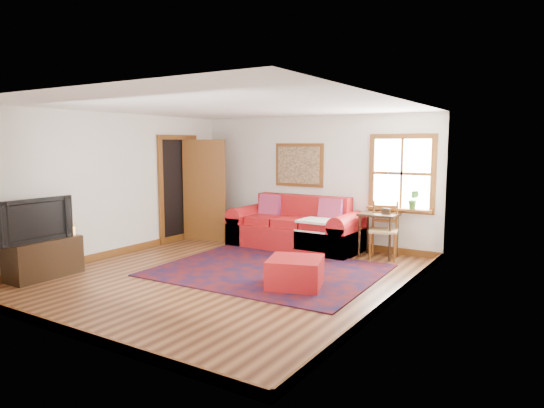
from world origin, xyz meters
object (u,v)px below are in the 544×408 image
Objects in this scene: side_table at (379,221)px; media_cabinet at (44,258)px; red_leather_sofa at (296,231)px; red_ottoman at (295,273)px; ladder_back_chair at (384,228)px.

side_table is 5.40m from media_cabinet.
red_leather_sofa is 3.24× the size of side_table.
ladder_back_chair is (0.45, 2.30, 0.33)m from red_ottoman.
ladder_back_chair is (1.71, 0.04, 0.21)m from red_leather_sofa.
red_ottoman is 3.73m from media_cabinet.
side_table reaches higher than red_ottoman.
red_ottoman is at bearing 24.24° from media_cabinet.
ladder_back_chair reaches higher than red_ottoman.
red_leather_sofa is at bearing -176.81° from side_table.
red_ottoman is at bearing -101.11° from ladder_back_chair.
red_ottoman is 0.73× the size of ladder_back_chair.
side_table is 0.17m from ladder_back_chair.
media_cabinet is (-3.74, -3.88, -0.36)m from side_table.
ladder_back_chair is at bearing 1.33° from red_leather_sofa.
red_leather_sofa is 2.40× the size of media_cabinet.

